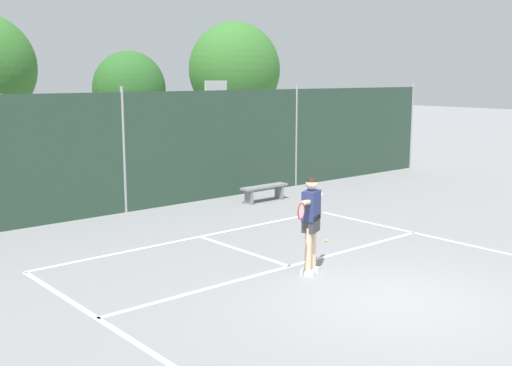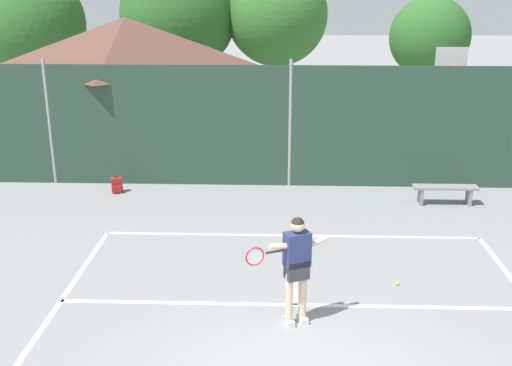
% 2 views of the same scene
% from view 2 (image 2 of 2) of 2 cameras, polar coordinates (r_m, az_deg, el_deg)
% --- Properties ---
extents(chainlink_fence, '(26.09, 0.09, 3.43)m').
position_cam_2_polar(chainlink_fence, '(16.19, 3.24, 5.31)').
color(chainlink_fence, '#284233').
rests_on(chainlink_fence, ground).
extents(basketball_hoop, '(0.90, 0.67, 3.55)m').
position_cam_2_polar(basketball_hoop, '(18.74, 17.68, 8.36)').
color(basketball_hoop, '#9E9EA3').
rests_on(basketball_hoop, ground).
extents(clubhouse_building, '(6.23, 5.37, 4.30)m').
position_cam_2_polar(clubhouse_building, '(20.03, -11.90, 9.18)').
color(clubhouse_building, beige).
rests_on(clubhouse_building, ground).
extents(treeline_backdrop, '(27.65, 4.39, 6.47)m').
position_cam_2_polar(treeline_backdrop, '(26.14, 3.26, 15.21)').
color(treeline_backdrop, brown).
rests_on(treeline_backdrop, ground).
extents(tennis_player, '(1.30, 0.71, 1.85)m').
position_cam_2_polar(tennis_player, '(9.62, 3.81, -7.42)').
color(tennis_player, silver).
rests_on(tennis_player, ground).
extents(tennis_ball, '(0.07, 0.07, 0.07)m').
position_cam_2_polar(tennis_ball, '(11.55, 13.19, -9.23)').
color(tennis_ball, '#CCE033').
rests_on(tennis_ball, ground).
extents(backpack_red, '(0.32, 0.31, 0.46)m').
position_cam_2_polar(backpack_red, '(16.40, -12.99, -0.23)').
color(backpack_red, maroon).
rests_on(backpack_red, ground).
extents(courtside_bench, '(1.60, 0.36, 0.48)m').
position_cam_2_polar(courtside_bench, '(15.80, 17.46, -0.69)').
color(courtside_bench, gray).
rests_on(courtside_bench, ground).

